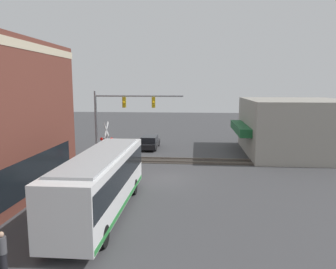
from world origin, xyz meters
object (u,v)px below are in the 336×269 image
at_px(crossing_signal, 107,139).
at_px(parked_car_black, 150,143).
at_px(city_bus, 101,181).
at_px(pedestrian_by_lamp, 2,252).
at_px(pedestrian_at_crossing, 107,157).

xyz_separation_m(crossing_signal, parked_car_black, (7.58, -2.78, -1.62)).
bearing_deg(city_bus, pedestrian_by_lamp, 160.95).
distance_m(city_bus, pedestrian_at_crossing, 10.89).
height_order(city_bus, parked_car_black, city_bus).
relative_size(crossing_signal, pedestrian_at_crossing, 2.33).
bearing_deg(city_bus, crossing_signal, 13.96).
distance_m(pedestrian_at_crossing, pedestrian_by_lamp, 16.53).
bearing_deg(parked_car_black, crossing_signal, 159.88).
distance_m(crossing_signal, pedestrian_by_lamp, 17.25).
bearing_deg(crossing_signal, parked_car_black, -20.12).
bearing_deg(pedestrian_by_lamp, pedestrian_at_crossing, 1.79).
xyz_separation_m(city_bus, pedestrian_at_crossing, (10.53, 2.59, -1.05)).
bearing_deg(pedestrian_at_crossing, pedestrian_by_lamp, -178.21).
height_order(crossing_signal, pedestrian_by_lamp, crossing_signal).
bearing_deg(city_bus, parked_car_black, 0.00).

